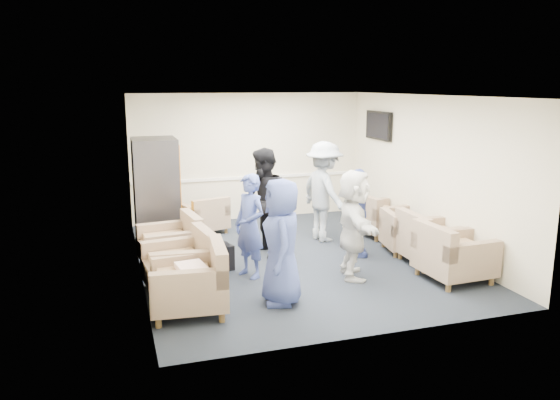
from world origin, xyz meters
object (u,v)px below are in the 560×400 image
object	(u,v)px
person_front_left	(282,242)
person_front_right	(354,224)
person_mid_right	(358,213)
armchair_right_midfar	(404,235)
armchair_right_midnear	(430,242)
armchair_right_far	(378,218)
person_back_right	(324,192)
armchair_left_near	(193,284)
armchair_left_mid	(184,266)
armchair_right_near	(451,256)
vending_machine	(156,192)
armchair_corner	(205,217)
armchair_left_far	(173,245)
person_back_left	(264,203)
person_mid_left	(250,226)

from	to	relation	value
person_front_left	person_front_right	xyz separation A→B (m)	(1.33, 0.63, -0.02)
person_mid_right	armchair_right_midfar	bearing A→B (deg)	-73.81
armchair_right_midnear	armchair_right_far	distance (m)	1.82
armchair_right_midnear	person_back_right	distance (m)	2.20
armchair_right_midfar	armchair_right_far	distance (m)	1.10
armchair_right_midfar	person_back_right	world-z (taller)	person_back_right
armchair_left_near	armchair_left_mid	xyz separation A→B (m)	(-0.02, 0.76, -0.01)
armchair_right_midfar	armchair_right_near	bearing A→B (deg)	-173.03
armchair_left_near	person_front_left	xyz separation A→B (m)	(1.17, -0.04, 0.47)
armchair_left_mid	armchair_right_midfar	xyz separation A→B (m)	(3.92, 0.73, -0.06)
armchair_left_near	armchair_right_near	xyz separation A→B (m)	(3.83, 0.01, -0.01)
armchair_right_near	armchair_right_midnear	distance (m)	0.77
vending_machine	person_mid_right	world-z (taller)	vending_machine
armchair_right_midnear	vending_machine	distance (m)	4.83
armchair_right_midfar	armchair_corner	xyz separation A→B (m)	(-3.10, 2.28, 0.00)
armchair_left_near	person_back_right	world-z (taller)	person_back_right
armchair_left_mid	person_mid_right	world-z (taller)	person_mid_right
armchair_right_midnear	armchair_right_far	size ratio (longest dim) A/B	0.94
armchair_right_near	armchair_right_midfar	distance (m)	1.48
armchair_left_far	armchair_left_mid	bearing A→B (deg)	-6.25
armchair_right_midnear	person_back_left	world-z (taller)	person_back_left
armchair_left_far	person_back_right	size ratio (longest dim) A/B	0.54
armchair_left_near	person_mid_left	bearing A→B (deg)	141.76
armchair_left_near	armchair_left_mid	distance (m)	0.76
armchair_corner	person_mid_right	distance (m)	3.18
armchair_left_mid	person_back_left	size ratio (longest dim) A/B	0.56
armchair_left_far	person_mid_right	size ratio (longest dim) A/B	0.66
armchair_right_far	armchair_corner	xyz separation A→B (m)	(-3.16, 1.18, -0.03)
armchair_corner	vending_machine	world-z (taller)	vending_machine
armchair_corner	person_back_right	bearing A→B (deg)	133.42
armchair_left_near	person_back_left	distance (m)	2.55
armchair_left_mid	person_front_left	size ratio (longest dim) A/B	0.61
armchair_left_near	vending_machine	distance (m)	3.30
armchair_right_far	person_front_right	xyz separation A→B (m)	(-1.46, -2.00, 0.48)
person_front_right	armchair_left_mid	bearing A→B (deg)	101.78
armchair_corner	person_front_left	world-z (taller)	person_front_left
armchair_right_far	person_mid_right	distance (m)	1.48
armchair_right_far	person_mid_right	size ratio (longest dim) A/B	0.66
armchair_corner	vending_machine	bearing A→B (deg)	12.51
armchair_left_near	armchair_corner	xyz separation A→B (m)	(0.80, 3.77, -0.07)
vending_machine	armchair_right_midnear	bearing A→B (deg)	-31.05
armchair_left_far	person_back_left	world-z (taller)	person_back_left
armchair_right_midnear	armchair_right_midfar	bearing A→B (deg)	4.60
armchair_right_midnear	vending_machine	world-z (taller)	vending_machine
armchair_right_far	person_back_right	xyz separation A→B (m)	(-1.14, -0.01, 0.58)
armchair_corner	person_mid_left	size ratio (longest dim) A/B	0.61
armchair_right_near	armchair_left_far	bearing A→B (deg)	61.09
armchair_corner	person_back_right	distance (m)	2.43
armchair_right_midfar	person_back_right	bearing A→B (deg)	54.24
armchair_right_midfar	person_back_left	distance (m)	2.52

